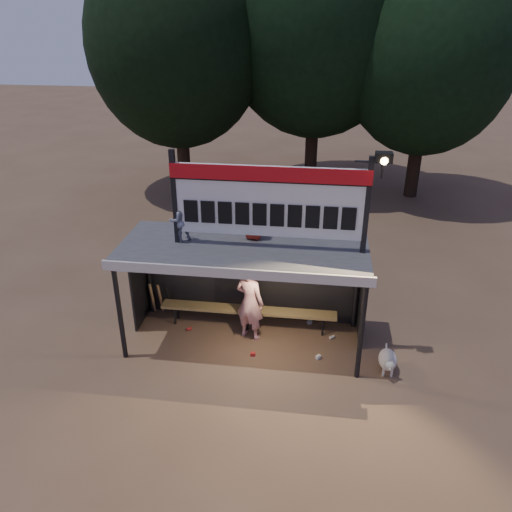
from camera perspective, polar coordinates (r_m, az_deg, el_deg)
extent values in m
plane|color=brown|center=(11.19, -1.31, -9.62)|extent=(80.00, 80.00, 0.00)
imported|color=white|center=(10.82, -0.71, -5.29)|extent=(0.77, 0.64, 1.79)
imported|color=gray|center=(10.17, -8.76, 4.09)|extent=(0.56, 0.54, 0.91)
imported|color=#B02B1B|center=(10.14, -0.27, 4.38)|extent=(0.50, 0.38, 0.92)
cube|color=#3E3F41|center=(10.04, -1.44, 0.92)|extent=(5.00, 2.00, 0.12)
cube|color=silver|center=(9.16, -2.43, -1.99)|extent=(5.10, 0.06, 0.20)
cylinder|color=black|center=(10.47, -15.33, -6.21)|extent=(0.10, 0.10, 2.20)
cylinder|color=black|center=(9.77, 11.98, -8.32)|extent=(0.10, 0.10, 2.20)
cylinder|color=black|center=(11.91, -12.17, -1.68)|extent=(0.10, 0.10, 2.20)
cylinder|color=black|center=(11.30, 11.48, -3.20)|extent=(0.10, 0.10, 2.20)
cube|color=black|center=(11.45, -0.59, -2.23)|extent=(5.00, 0.04, 2.20)
cube|color=black|center=(11.61, -13.27, -2.55)|extent=(0.04, 1.00, 2.20)
cube|color=black|center=(10.97, 12.10, -4.24)|extent=(0.04, 1.00, 2.20)
cylinder|color=black|center=(10.99, -0.62, 2.59)|extent=(5.00, 0.06, 0.06)
cube|color=black|center=(9.95, -9.25, 6.62)|extent=(0.10, 0.10, 1.90)
cube|color=black|center=(9.59, 12.58, 5.57)|extent=(0.10, 0.10, 1.90)
cube|color=white|center=(9.59, 1.47, 6.22)|extent=(3.80, 0.08, 1.40)
cube|color=red|center=(9.37, 1.47, 9.34)|extent=(3.80, 0.04, 0.28)
cube|color=black|center=(9.41, 1.46, 8.46)|extent=(3.80, 0.02, 0.03)
cube|color=black|center=(9.91, -7.45, 5.11)|extent=(0.27, 0.03, 0.45)
cube|color=black|center=(9.83, -5.52, 5.04)|extent=(0.27, 0.03, 0.45)
cube|color=black|center=(9.76, -3.57, 4.95)|extent=(0.27, 0.03, 0.45)
cube|color=black|center=(9.70, -1.59, 4.87)|extent=(0.27, 0.03, 0.45)
cube|color=black|center=(9.65, 0.41, 4.77)|extent=(0.27, 0.03, 0.45)
cube|color=black|center=(9.62, 2.43, 4.67)|extent=(0.27, 0.03, 0.45)
cube|color=black|center=(9.60, 4.45, 4.56)|extent=(0.27, 0.03, 0.45)
cube|color=black|center=(9.59, 6.49, 4.44)|extent=(0.27, 0.03, 0.45)
cube|color=black|center=(9.59, 8.52, 4.32)|extent=(0.27, 0.03, 0.45)
cube|color=black|center=(9.60, 10.55, 4.20)|extent=(0.27, 0.03, 0.45)
cylinder|color=black|center=(9.33, 12.77, 10.48)|extent=(0.50, 0.04, 0.04)
cylinder|color=black|center=(9.39, 14.22, 9.49)|extent=(0.04, 0.04, 0.30)
cube|color=black|center=(9.28, 14.42, 10.87)|extent=(0.30, 0.22, 0.18)
sphere|color=#FFD88C|center=(9.20, 14.44, 10.49)|extent=(0.14, 0.14, 0.14)
cube|color=olive|center=(11.39, -0.90, -6.18)|extent=(4.00, 0.35, 0.06)
cylinder|color=black|center=(11.75, -9.27, -6.75)|extent=(0.05, 0.05, 0.45)
cylinder|color=black|center=(11.94, -8.95, -6.13)|extent=(0.05, 0.05, 0.45)
cylinder|color=black|center=(11.41, -0.98, -7.45)|extent=(0.05, 0.05, 0.45)
cylinder|color=black|center=(11.61, -0.81, -6.80)|extent=(0.05, 0.05, 0.45)
cylinder|color=black|center=(11.32, 7.64, -8.02)|extent=(0.05, 0.05, 0.45)
cylinder|color=black|center=(11.52, 7.66, -7.36)|extent=(0.05, 0.05, 0.45)
cylinder|color=#302015|center=(20.29, -8.36, 12.52)|extent=(0.50, 0.50, 3.74)
ellipsoid|color=black|center=(19.77, -9.10, 22.86)|extent=(6.46, 6.46, 7.48)
cylinder|color=black|center=(20.95, 6.42, 13.68)|extent=(0.50, 0.50, 4.18)
ellipsoid|color=black|center=(20.48, 7.03, 24.90)|extent=(7.22, 7.22, 8.36)
cylinder|color=black|center=(20.36, 17.81, 11.30)|extent=(0.50, 0.50, 3.52)
ellipsoid|color=black|center=(19.84, 19.24, 20.91)|extent=(6.08, 6.08, 7.04)
ellipsoid|color=silver|center=(10.54, 14.81, -11.36)|extent=(0.36, 0.58, 0.36)
sphere|color=beige|center=(10.27, 15.03, -11.90)|extent=(0.22, 0.22, 0.22)
cone|color=beige|center=(10.20, 15.07, -12.33)|extent=(0.10, 0.10, 0.10)
cone|color=beige|center=(10.18, 14.82, -11.52)|extent=(0.06, 0.06, 0.07)
cone|color=beige|center=(10.20, 15.39, -11.53)|extent=(0.06, 0.06, 0.07)
cylinder|color=silver|center=(10.50, 14.35, -12.72)|extent=(0.05, 0.05, 0.18)
cylinder|color=white|center=(10.52, 15.24, -12.75)|extent=(0.05, 0.05, 0.18)
cylinder|color=beige|center=(10.78, 14.18, -11.53)|extent=(0.05, 0.05, 0.18)
cylinder|color=beige|center=(10.80, 15.03, -11.56)|extent=(0.05, 0.05, 0.18)
cylinder|color=beige|center=(10.74, 14.69, -10.10)|extent=(0.04, 0.16, 0.14)
cylinder|color=#987447|center=(12.15, -11.77, -4.67)|extent=(0.08, 0.27, 0.84)
cylinder|color=#936B44|center=(12.09, -10.87, -4.75)|extent=(0.07, 0.30, 0.83)
cylinder|color=black|center=(12.03, -9.96, -4.83)|extent=(0.08, 0.33, 0.83)
cube|color=red|center=(10.72, -0.36, -11.16)|extent=(0.10, 0.07, 0.08)
cylinder|color=#B3B3B8|center=(11.86, -1.06, -7.14)|extent=(0.13, 0.09, 0.07)
cube|color=silver|center=(10.73, 7.14, -11.37)|extent=(0.12, 0.12, 0.08)
cylinder|color=#A21E1B|center=(11.59, -7.66, -8.25)|extent=(0.14, 0.12, 0.07)
cube|color=#ABABB0|center=(11.78, 6.14, -7.53)|extent=(0.12, 0.12, 0.08)
cylinder|color=silver|center=(11.35, 8.66, -9.15)|extent=(0.13, 0.13, 0.07)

